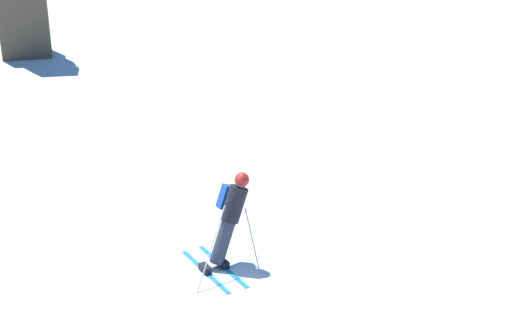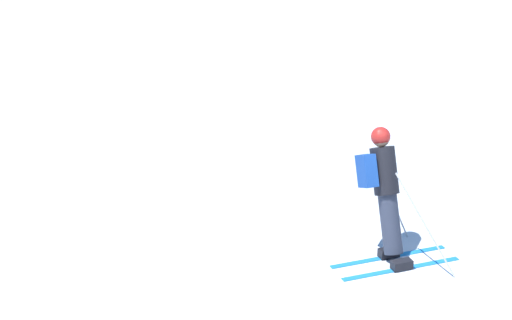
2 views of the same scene
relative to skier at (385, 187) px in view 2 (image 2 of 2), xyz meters
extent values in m
plane|color=white|center=(-1.14, -0.13, -0.99)|extent=(300.00, 300.00, 0.00)
cube|color=#1E7AC6|center=(-0.51, -0.18, -0.98)|extent=(0.58, 1.69, 0.01)
cube|color=#1E7AC6|center=(-0.17, -0.08, -0.98)|extent=(0.58, 1.69, 0.01)
cube|color=black|center=(-0.51, -0.18, -0.91)|extent=(0.21, 0.31, 0.12)
cube|color=black|center=(-0.17, -0.08, -0.91)|extent=(0.21, 0.31, 0.12)
cylinder|color=#2D3342|center=(-0.16, -0.08, -0.48)|extent=(0.58, 0.40, 0.85)
cylinder|color=black|center=(0.08, 0.00, 0.20)|extent=(0.61, 0.48, 0.72)
sphere|color=tan|center=(0.22, 0.04, 0.61)|extent=(0.35, 0.30, 0.30)
sphere|color=#AD231E|center=(0.23, 0.04, 0.64)|extent=(0.40, 0.35, 0.34)
cube|color=#194293|center=(0.02, 0.25, 0.23)|extent=(0.45, 0.29, 0.51)
cylinder|color=#B7B7BC|center=(-0.45, -0.47, -0.37)|extent=(0.70, 0.75, 1.25)
cylinder|color=#B7B7BC|center=(0.35, -0.24, -0.44)|extent=(0.17, 0.51, 1.09)
camera|label=1|loc=(-2.56, -11.12, 5.58)|focal=50.00mm
camera|label=2|loc=(-10.43, 2.40, 4.59)|focal=60.00mm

